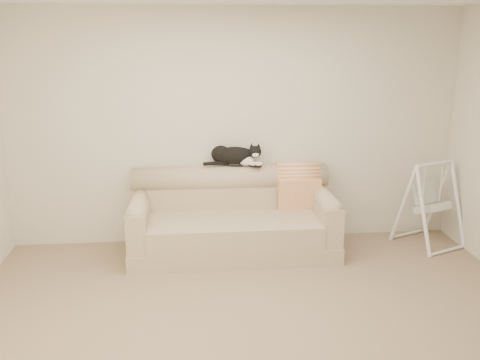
# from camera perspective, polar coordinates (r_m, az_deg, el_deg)

# --- Properties ---
(ground_plane) EXTENTS (5.00, 5.00, 0.00)m
(ground_plane) POSITION_cam_1_polar(r_m,az_deg,el_deg) (4.51, 1.94, -15.38)
(ground_plane) COLOR #7D6C54
(ground_plane) RESTS_ON ground
(room_shell) EXTENTS (5.04, 4.04, 2.60)m
(room_shell) POSITION_cam_1_polar(r_m,az_deg,el_deg) (3.96, 2.13, 4.00)
(room_shell) COLOR beige
(room_shell) RESTS_ON ground
(sofa) EXTENTS (2.20, 0.93, 0.90)m
(sofa) POSITION_cam_1_polar(r_m,az_deg,el_deg) (5.82, -0.81, -4.32)
(sofa) COLOR tan
(sofa) RESTS_ON ground
(remote_a) EXTENTS (0.19, 0.08, 0.03)m
(remote_a) POSITION_cam_1_polar(r_m,az_deg,el_deg) (5.90, -0.59, 1.62)
(remote_a) COLOR black
(remote_a) RESTS_ON sofa
(remote_b) EXTENTS (0.15, 0.16, 0.02)m
(remote_b) POSITION_cam_1_polar(r_m,az_deg,el_deg) (5.88, 1.55, 1.55)
(remote_b) COLOR black
(remote_b) RESTS_ON sofa
(tuxedo_cat) EXTENTS (0.65, 0.30, 0.26)m
(tuxedo_cat) POSITION_cam_1_polar(r_m,az_deg,el_deg) (5.88, -0.57, 2.65)
(tuxedo_cat) COLOR black
(tuxedo_cat) RESTS_ON sofa
(throw_blanket) EXTENTS (0.47, 0.38, 0.58)m
(throw_blanket) POSITION_cam_1_polar(r_m,az_deg,el_deg) (6.03, 6.13, 0.01)
(throw_blanket) COLOR orange
(throw_blanket) RESTS_ON sofa
(baby_swing) EXTENTS (0.78, 0.80, 0.96)m
(baby_swing) POSITION_cam_1_polar(r_m,az_deg,el_deg) (6.34, 19.61, -2.36)
(baby_swing) COLOR white
(baby_swing) RESTS_ON ground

